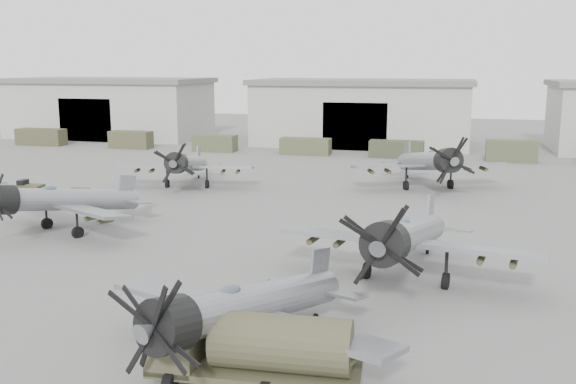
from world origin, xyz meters
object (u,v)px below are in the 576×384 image
aircraft_far_0 (186,164)px  aircraft_far_1 (430,162)px  fuel_tanker (252,346)px  aircraft_near_1 (240,308)px  tug_trailer (49,191)px  aircraft_mid_2 (406,237)px  aircraft_mid_1 (58,200)px

aircraft_far_0 → aircraft_far_1: (20.56, 4.65, 0.30)m
aircraft_far_0 → fuel_tanker: aircraft_far_0 is taller
aircraft_near_1 → aircraft_far_1: bearing=101.9°
aircraft_far_1 → tug_trailer: bearing=178.0°
aircraft_far_1 → tug_trailer: aircraft_far_1 is taller
aircraft_near_1 → aircraft_far_1: 35.88m
aircraft_mid_2 → aircraft_far_0: (-20.47, 20.57, -0.24)m
fuel_tanker → aircraft_far_0: bearing=113.2°
aircraft_mid_1 → aircraft_far_0: bearing=109.1°
aircraft_near_1 → aircraft_far_1: aircraft_far_1 is taller
aircraft_mid_1 → fuel_tanker: bearing=-16.9°
aircraft_far_0 → aircraft_near_1: bearing=-73.9°
aircraft_near_1 → fuel_tanker: size_ratio=1.67×
tug_trailer → aircraft_near_1: bearing=-48.4°
aircraft_near_1 → aircraft_mid_2: size_ratio=0.89×
aircraft_mid_1 → aircraft_mid_2: bearing=14.1°
aircraft_mid_1 → aircraft_far_0: aircraft_mid_1 is taller
aircraft_far_0 → fuel_tanker: size_ratio=1.68×
aircraft_far_0 → tug_trailer: (-9.10, -6.82, -1.59)m
aircraft_near_1 → aircraft_far_0: size_ratio=0.99×
aircraft_far_1 → tug_trailer: (-29.66, -11.47, -1.89)m
aircraft_far_0 → aircraft_far_1: 21.08m
aircraft_mid_2 → aircraft_far_0: size_ratio=1.11×
aircraft_near_1 → aircraft_far_1: size_ratio=0.89×
aircraft_far_1 → fuel_tanker: 37.33m
aircraft_near_1 → aircraft_far_0: bearing=136.6°
aircraft_far_0 → tug_trailer: size_ratio=1.62×
aircraft_far_0 → fuel_tanker: (16.43, -32.44, -0.61)m
aircraft_far_1 → aircraft_far_0: bearing=169.6°
aircraft_mid_1 → aircraft_far_0: 16.45m
aircraft_mid_2 → tug_trailer: size_ratio=1.80×
tug_trailer → aircraft_mid_1: bearing=-56.0°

